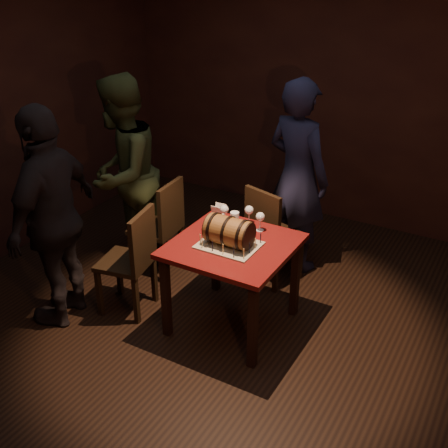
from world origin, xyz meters
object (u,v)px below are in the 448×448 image
Objects in this scene: wine_glass_right at (260,217)px; chair_left_rear at (162,223)px; person_back at (297,176)px; wine_glass_left at (224,210)px; person_left_rear at (122,175)px; barrel_cake at (229,231)px; wine_glass_mid at (249,211)px; chair_left_front at (133,256)px; pub_table at (233,256)px; person_left_front at (54,218)px; chair_back at (270,231)px; pint_of_ale at (235,221)px.

wine_glass_right is 0.17× the size of chair_left_rear.
wine_glass_left is at bearing 90.81° from person_back.
barrel_cake is at bearing 58.68° from person_left_rear.
wine_glass_right is at bearing -26.12° from wine_glass_mid.
wine_glass_left is (-0.23, 0.32, -0.01)m from barrel_cake.
chair_left_front is at bearing -76.53° from chair_left_rear.
wine_glass_mid is at bearing 98.08° from pub_table.
wine_glass_mid is 1.00× the size of wine_glass_right.
person_back is at bearing 93.62° from wine_glass_right.
person_left_rear reaches higher than person_left_front.
barrel_cake reaches higher than chair_back.
wine_glass_right reaches higher than pub_table.
barrel_cake is 0.86m from chair_back.
person_left_front is at bearing -142.43° from wine_glass_mid.
chair_back is at bearing 104.87° from wine_glass_right.
chair_left_front is (-0.57, -0.51, -0.35)m from wine_glass_left.
chair_left_front is at bearing 114.38° from person_left_front.
barrel_cake reaches higher than wine_glass_left.
chair_left_front reaches higher than pub_table.
pub_table is at bearing -87.37° from chair_back.
wine_glass_left is at bearing 130.36° from pub_table.
person_left_front reaches higher than wine_glass_right.
barrel_cake reaches higher than chair_left_front.
wine_glass_left is 0.15m from pint_of_ale.
wine_glass_right is (0.09, 0.34, -0.01)m from barrel_cake.
person_left_front is at bearing -108.72° from chair_left_rear.
person_left_rear reaches higher than wine_glass_left.
pub_table is 0.24m from barrel_cake.
pub_table is 1.46m from person_left_rear.
wine_glass_mid is at bearing 153.88° from wine_glass_right.
pub_table is 1.19m from person_back.
chair_back is at bearing 82.00° from pint_of_ale.
person_left_rear is (-0.43, 0.00, 0.39)m from chair_left_rear.
pint_of_ale is 0.88m from chair_left_front.
person_left_front is at bearing -7.64° from person_left_rear.
pub_table is at bearing -49.64° from wine_glass_left.
chair_left_rear is 0.58m from person_left_rear.
person_left_front is (-1.28, -0.58, 0.26)m from pub_table.
wine_glass_mid is 1.02m from chair_left_front.
chair_back reaches higher than wine_glass_right.
pint_of_ale is 0.91m from chair_left_rear.
chair_left_rear is 1.31m from person_back.
person_left_front is (0.10, -0.96, -0.01)m from person_left_rear.
pub_table is 1.42m from person_left_front.
chair_left_front is 1.67m from person_back.
barrel_cake is 1.37m from person_left_front.
barrel_cake is 1.44m from person_left_rear.
wine_glass_mid is 1.33m from person_left_rear.
pub_table is at bearing 60.52° from person_left_rear.
barrel_cake is at bearing -54.90° from wine_glass_left.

